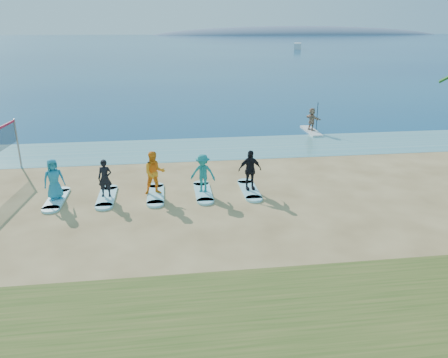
{
  "coord_description": "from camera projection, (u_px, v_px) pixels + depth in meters",
  "views": [
    {
      "loc": [
        -0.93,
        -14.14,
        6.89
      ],
      "look_at": [
        1.26,
        2.0,
        1.1
      ],
      "focal_mm": 35.0,
      "sensor_mm": 36.0,
      "label": 1
    }
  ],
  "objects": [
    {
      "name": "ocean",
      "position": [
        165.0,
        43.0,
        165.02
      ],
      "size": [
        600.0,
        600.0,
        0.0
      ],
      "primitive_type": "plane",
      "color": "navy",
      "rests_on": "ground"
    },
    {
      "name": "surfboard_1",
      "position": [
        107.0,
        197.0,
        18.32
      ],
      "size": [
        0.7,
        2.2,
        0.09
      ],
      "primitive_type": "cube",
      "color": "#9BE4F0",
      "rests_on": "ground"
    },
    {
      "name": "student_2",
      "position": [
        154.0,
        173.0,
        18.25
      ],
      "size": [
        0.99,
        0.83,
        1.85
      ],
      "primitive_type": "imported",
      "rotation": [
        0.0,
        0.0,
        0.15
      ],
      "color": "orange",
      "rests_on": "surfboard_2"
    },
    {
      "name": "paddleboard",
      "position": [
        311.0,
        131.0,
        29.56
      ],
      "size": [
        0.75,
        3.01,
        0.12
      ],
      "primitive_type": "cube",
      "rotation": [
        0.0,
        0.0,
        -0.02
      ],
      "color": "silver",
      "rests_on": "ground"
    },
    {
      "name": "student_3",
      "position": [
        203.0,
        173.0,
        18.54
      ],
      "size": [
        1.2,
        0.89,
        1.65
      ],
      "primitive_type": "imported",
      "rotation": [
        0.0,
        0.0,
        -0.29
      ],
      "color": "#1A807F",
      "rests_on": "surfboard_3"
    },
    {
      "name": "student_4",
      "position": [
        250.0,
        170.0,
        18.78
      ],
      "size": [
        1.07,
        0.55,
        1.75
      ],
      "primitive_type": "imported",
      "rotation": [
        0.0,
        0.0,
        0.13
      ],
      "color": "black",
      "rests_on": "surfboard_4"
    },
    {
      "name": "paddleboarder",
      "position": [
        312.0,
        119.0,
        29.29
      ],
      "size": [
        0.94,
        1.46,
        1.5
      ],
      "primitive_type": "imported",
      "rotation": [
        0.0,
        0.0,
        1.96
      ],
      "color": "tan",
      "rests_on": "paddleboard"
    },
    {
      "name": "student_1",
      "position": [
        105.0,
        178.0,
        18.04
      ],
      "size": [
        0.62,
        0.45,
        1.58
      ],
      "primitive_type": "imported",
      "rotation": [
        0.0,
        0.0,
        -0.13
      ],
      "color": "black",
      "rests_on": "surfboard_1"
    },
    {
      "name": "island_ridge",
      "position": [
        299.0,
        35.0,
        307.76
      ],
      "size": [
        220.0,
        56.0,
        18.0
      ],
      "primitive_type": "ellipsoid",
      "color": "slate",
      "rests_on": "ground"
    },
    {
      "name": "shallow_water",
      "position": [
        183.0,
        149.0,
        25.42
      ],
      "size": [
        600.0,
        600.0,
        0.0
      ],
      "primitive_type": "plane",
      "color": "teal",
      "rests_on": "ground"
    },
    {
      "name": "surfboard_0",
      "position": [
        57.0,
        199.0,
        18.06
      ],
      "size": [
        0.7,
        2.2,
        0.09
      ],
      "primitive_type": "cube",
      "color": "#9BE4F0",
      "rests_on": "ground"
    },
    {
      "name": "surfboard_4",
      "position": [
        249.0,
        190.0,
        19.09
      ],
      "size": [
        0.7,
        2.2,
        0.09
      ],
      "primitive_type": "cube",
      "color": "#9BE4F0",
      "rests_on": "ground"
    },
    {
      "name": "boat_offshore_b",
      "position": [
        297.0,
        49.0,
        128.02
      ],
      "size": [
        3.59,
        6.11,
        1.72
      ],
      "primitive_type": "cube",
      "rotation": [
        0.0,
        0.0,
        -0.29
      ],
      "color": "silver",
      "rests_on": "ground"
    },
    {
      "name": "student_0",
      "position": [
        54.0,
        179.0,
        17.76
      ],
      "size": [
        0.97,
        0.83,
        1.69
      ],
      "primitive_type": "imported",
      "rotation": [
        0.0,
        0.0,
        0.42
      ],
      "color": "teal",
      "rests_on": "surfboard_0"
    },
    {
      "name": "ground",
      "position": [
        197.0,
        228.0,
        15.62
      ],
      "size": [
        600.0,
        600.0,
        0.0
      ],
      "primitive_type": "plane",
      "color": "tan",
      "rests_on": "ground"
    },
    {
      "name": "surfboard_2",
      "position": [
        156.0,
        194.0,
        18.57
      ],
      "size": [
        0.7,
        2.2,
        0.09
      ],
      "primitive_type": "cube",
      "color": "#9BE4F0",
      "rests_on": "ground"
    },
    {
      "name": "surfboard_3",
      "position": [
        203.0,
        192.0,
        18.83
      ],
      "size": [
        0.7,
        2.2,
        0.09
      ],
      "primitive_type": "cube",
      "color": "#9BE4F0",
      "rests_on": "ground"
    }
  ]
}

